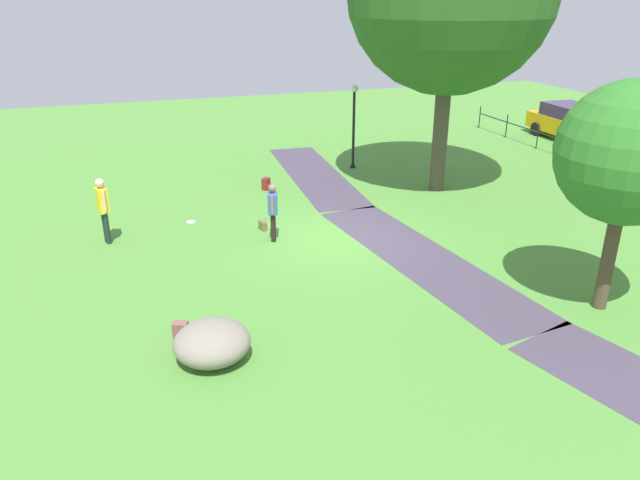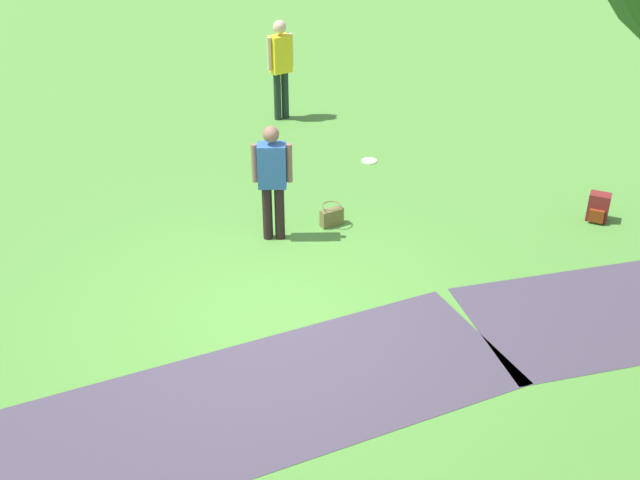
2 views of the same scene
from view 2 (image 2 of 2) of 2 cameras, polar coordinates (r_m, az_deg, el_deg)
ground_plane at (r=8.95m, az=-3.18°, el=-5.27°), size 48.00×48.00×0.00m
footpath_segment_mid at (r=7.55m, az=-14.81°, el=-14.25°), size 8.16×2.77×0.01m
woman_with_handbag at (r=9.99m, az=-3.52°, el=4.71°), size 0.50×0.34×1.58m
man_near_boulder at (r=14.09m, az=-2.92°, el=12.89°), size 0.50×0.33×1.79m
handbag_on_grass at (r=10.63m, az=0.86°, el=1.77°), size 0.34×0.32×0.31m
spare_backpack_on_lawn at (r=11.40m, az=19.73°, el=2.24°), size 0.35×0.35×0.40m
frisbee_on_grass at (r=12.64m, az=3.63°, el=5.81°), size 0.25×0.25×0.02m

